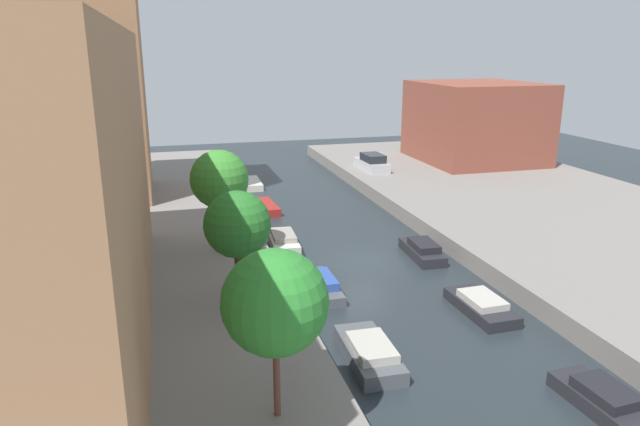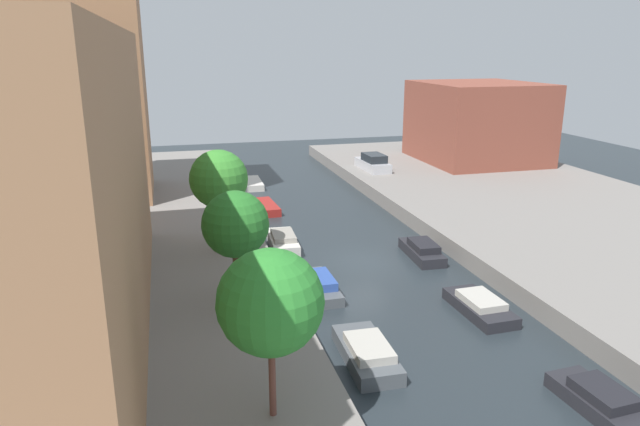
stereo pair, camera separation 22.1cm
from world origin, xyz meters
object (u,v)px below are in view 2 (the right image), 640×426
(apartment_tower_far, at_px, (64,58))
(moored_boat_left_4, at_px, (264,207))
(street_tree_0, at_px, (270,302))
(street_tree_2, at_px, (219,180))
(moored_boat_right_3, at_px, (422,251))
(moored_boat_left_1, at_px, (367,353))
(moored_boat_left_2, at_px, (320,285))
(low_block_right, at_px, (477,122))
(street_tree_1, at_px, (235,225))
(moored_boat_right_2, at_px, (480,306))
(moored_boat_left_5, at_px, (251,184))
(parked_car, at_px, (373,163))
(moored_boat_left_3, at_px, (283,241))
(moored_boat_right_1, at_px, (600,400))

(apartment_tower_far, xyz_separation_m, moored_boat_left_4, (12.52, -3.68, -10.27))
(street_tree_0, distance_m, street_tree_2, 14.49)
(moored_boat_right_3, bearing_deg, apartment_tower_far, 141.91)
(moored_boat_left_1, xyz_separation_m, moored_boat_left_4, (-0.25, 21.27, -0.10))
(moored_boat_left_4, distance_m, moored_boat_right_3, 13.49)
(street_tree_2, distance_m, moored_boat_left_2, 7.44)
(low_block_right, height_order, street_tree_1, low_block_right)
(street_tree_0, bearing_deg, moored_boat_right_3, 50.81)
(moored_boat_right_2, bearing_deg, moored_boat_left_5, 103.24)
(street_tree_1, height_order, moored_boat_left_1, street_tree_1)
(low_block_right, height_order, moored_boat_left_2, low_block_right)
(street_tree_2, relative_size, parked_car, 1.19)
(moored_boat_left_5, distance_m, moored_boat_right_2, 27.02)
(moored_boat_right_3, bearing_deg, moored_boat_left_1, -124.57)
(low_block_right, height_order, moored_boat_left_1, low_block_right)
(moored_boat_left_3, xyz_separation_m, moored_boat_left_4, (0.24, 8.06, -0.14))
(street_tree_1, height_order, moored_boat_right_2, street_tree_1)
(apartment_tower_far, xyz_separation_m, moored_boat_left_3, (12.29, -11.74, -10.13))
(apartment_tower_far, distance_m, parked_car, 25.16)
(parked_car, relative_size, moored_boat_left_2, 1.12)
(parked_car, bearing_deg, apartment_tower_far, -172.06)
(apartment_tower_far, relative_size, street_tree_2, 3.57)
(street_tree_0, height_order, street_tree_1, street_tree_0)
(street_tree_2, bearing_deg, apartment_tower_far, 121.29)
(street_tree_2, height_order, moored_boat_left_4, street_tree_2)
(moored_boat_right_1, bearing_deg, street_tree_2, 123.82)
(street_tree_0, relative_size, moored_boat_right_1, 1.42)
(moored_boat_left_4, distance_m, moored_boat_right_2, 19.76)
(moored_boat_left_3, bearing_deg, moored_boat_right_3, -26.07)
(apartment_tower_far, relative_size, moored_boat_right_1, 5.34)
(street_tree_1, xyz_separation_m, moored_boat_right_2, (10.38, -1.54, -4.10))
(apartment_tower_far, height_order, low_block_right, apartment_tower_far)
(moored_boat_left_2, height_order, moored_boat_left_4, moored_boat_left_2)
(low_block_right, distance_m, moored_boat_left_2, 31.82)
(street_tree_0, relative_size, moored_boat_right_2, 1.31)
(moored_boat_left_1, relative_size, moored_boat_left_3, 1.02)
(moored_boat_left_1, height_order, moored_boat_right_3, moored_boat_right_3)
(parked_car, bearing_deg, moored_boat_right_2, -99.60)
(moored_boat_left_4, bearing_deg, moored_boat_right_3, -59.06)
(street_tree_1, xyz_separation_m, street_tree_2, (-0.00, 6.71, 0.39))
(low_block_right, bearing_deg, street_tree_1, -134.60)
(street_tree_1, bearing_deg, moored_boat_left_1, -44.54)
(moored_boat_left_1, height_order, moored_boat_left_5, moored_boat_left_1)
(moored_boat_left_4, bearing_deg, moored_boat_left_2, -89.11)
(parked_car, bearing_deg, moored_boat_right_3, -101.70)
(moored_boat_left_3, height_order, moored_boat_left_4, moored_boat_left_3)
(moored_boat_left_3, relative_size, moored_boat_left_4, 1.05)
(street_tree_2, bearing_deg, parked_car, 49.72)
(moored_boat_left_3, relative_size, moored_boat_right_1, 1.12)
(street_tree_2, height_order, moored_boat_right_2, street_tree_2)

